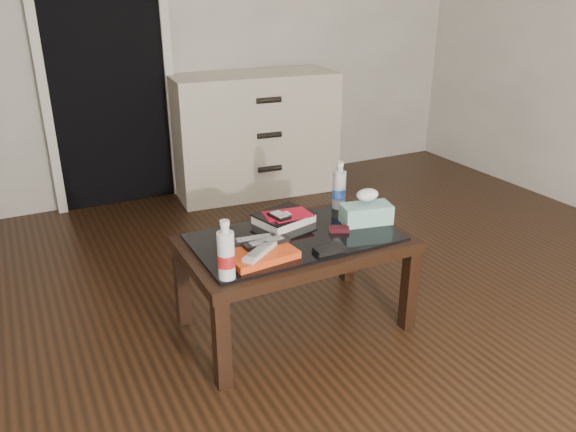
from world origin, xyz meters
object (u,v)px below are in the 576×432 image
at_px(textbook, 284,218).
at_px(tissue_box, 366,214).
at_px(dresser, 255,134).
at_px(coffee_table, 295,249).
at_px(water_bottle_right, 339,185).
at_px(water_bottle_left, 226,250).

distance_m(textbook, tissue_box, 0.39).
xyz_separation_m(dresser, textbook, (-0.57, -1.63, 0.03)).
relative_size(textbook, tissue_box, 1.09).
xyz_separation_m(coffee_table, water_bottle_right, (0.36, 0.21, 0.18)).
bearing_deg(tissue_box, water_bottle_right, 105.54).
distance_m(water_bottle_left, water_bottle_right, 0.87).
bearing_deg(water_bottle_left, coffee_table, 27.97).
bearing_deg(dresser, coffee_table, -103.41).
height_order(coffee_table, textbook, textbook).
xyz_separation_m(textbook, water_bottle_left, (-0.43, -0.38, 0.10)).
relative_size(dresser, water_bottle_right, 5.21).
bearing_deg(coffee_table, dresser, 71.52).
distance_m(water_bottle_right, tissue_box, 0.23).
relative_size(coffee_table, textbook, 4.00).
height_order(water_bottle_left, water_bottle_right, same).
distance_m(dresser, water_bottle_left, 2.25).
bearing_deg(dresser, textbook, -104.32).
relative_size(coffee_table, water_bottle_left, 4.20).
bearing_deg(water_bottle_right, textbook, -172.05).
height_order(dresser, water_bottle_right, dresser).
height_order(textbook, tissue_box, tissue_box).
bearing_deg(tissue_box, dresser, 94.82).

